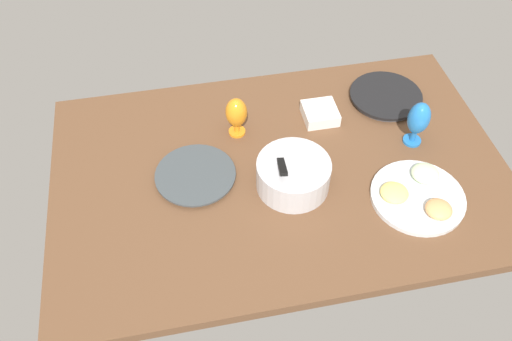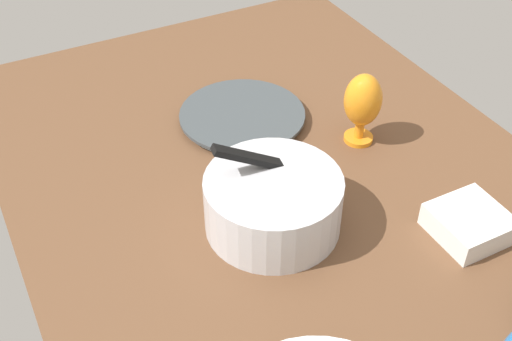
# 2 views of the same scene
# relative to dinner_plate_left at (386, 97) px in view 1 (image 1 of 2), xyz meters

# --- Properties ---
(ground_plane) EXTENTS (1.60, 1.04, 0.04)m
(ground_plane) POSITION_rel_dinner_plate_left_xyz_m (0.49, 0.28, -0.03)
(ground_plane) COLOR brown
(dinner_plate_left) EXTENTS (0.29, 0.29, 0.03)m
(dinner_plate_left) POSITION_rel_dinner_plate_left_xyz_m (0.00, 0.00, 0.00)
(dinner_plate_left) COLOR #4C4C51
(dinner_plate_left) RESTS_ON ground_plane
(dinner_plate_right) EXTENTS (0.28, 0.28, 0.02)m
(dinner_plate_right) POSITION_rel_dinner_plate_left_xyz_m (0.79, 0.26, -0.00)
(dinner_plate_right) COLOR silver
(dinner_plate_right) RESTS_ON ground_plane
(mixing_bowl) EXTENTS (0.25, 0.25, 0.17)m
(mixing_bowl) POSITION_rel_dinner_plate_left_xyz_m (0.47, 0.36, 0.04)
(mixing_bowl) COLOR silver
(mixing_bowl) RESTS_ON ground_plane
(fruit_platter) EXTENTS (0.32, 0.32, 0.06)m
(fruit_platter) POSITION_rel_dinner_plate_left_xyz_m (0.07, 0.50, 0.00)
(fruit_platter) COLOR silver
(fruit_platter) RESTS_ON ground_plane
(hurricane_glass_blue) EXTENTS (0.08, 0.08, 0.18)m
(hurricane_glass_blue) POSITION_rel_dinner_plate_left_xyz_m (-0.01, 0.24, 0.10)
(hurricane_glass_blue) COLOR blue
(hurricane_glass_blue) RESTS_ON ground_plane
(hurricane_glass_orange) EXTENTS (0.08, 0.08, 0.16)m
(hurricane_glass_orange) POSITION_rel_dinner_plate_left_xyz_m (0.61, 0.07, 0.08)
(hurricane_glass_orange) COLOR orange
(hurricane_glass_orange) RESTS_ON ground_plane
(square_bowl_white) EXTENTS (0.13, 0.13, 0.05)m
(square_bowl_white) POSITION_rel_dinner_plate_left_xyz_m (0.29, 0.05, 0.01)
(square_bowl_white) COLOR white
(square_bowl_white) RESTS_ON ground_plane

